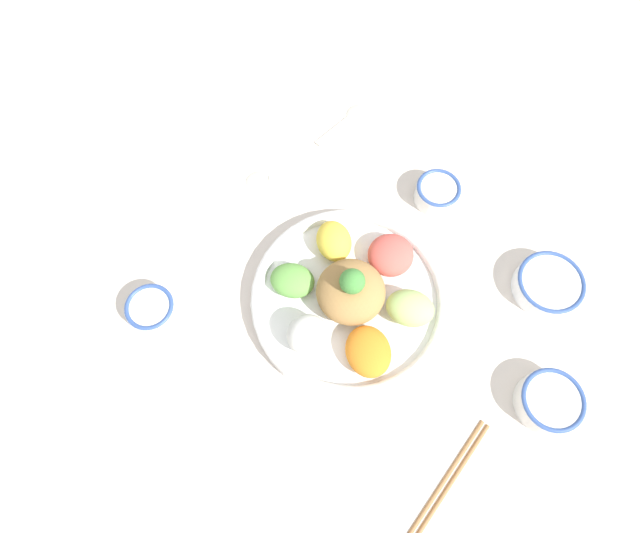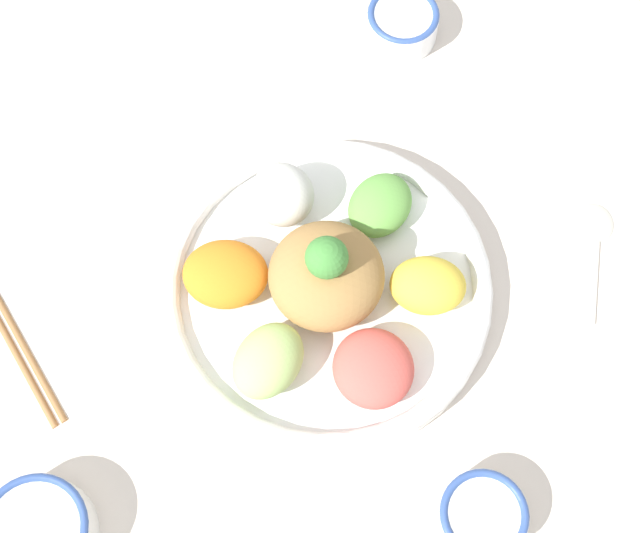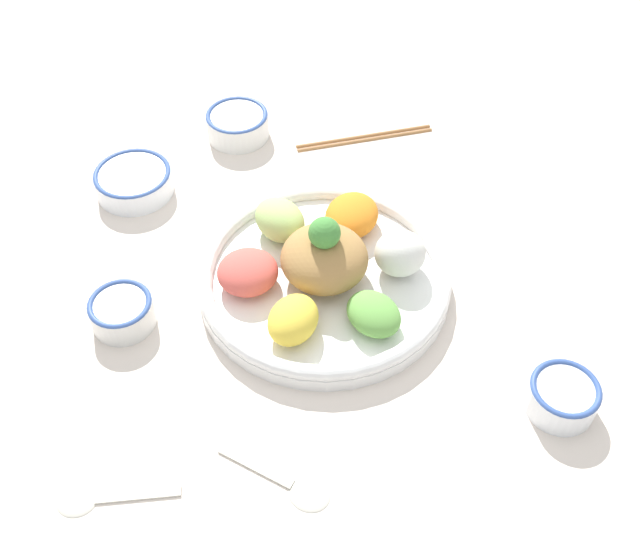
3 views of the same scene
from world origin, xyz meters
The scene contains 7 objects.
ground_plane centered at (0.00, 0.00, 0.00)m, with size 2.40×2.40×0.00m, color silver.
salad_platter centered at (-0.03, 0.00, 0.03)m, with size 0.33×0.33×0.12m.
sauce_bowl_red centered at (0.16, -0.17, 0.02)m, with size 0.08×0.08×0.04m.
sauce_bowl_dark centered at (-0.22, -0.29, 0.02)m, with size 0.10×0.10×0.04m.
rice_bowl_plain centered at (-0.02, 0.34, 0.02)m, with size 0.08×0.08×0.04m.
chopsticks_pair_near centered at (-0.33, -0.11, 0.00)m, with size 0.18×0.17×0.01m.
serving_spoon_main centered at (0.23, 0.13, 0.00)m, with size 0.04×0.14×0.01m.
Camera 2 is at (0.04, -0.30, 0.86)m, focal length 50.00 mm.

